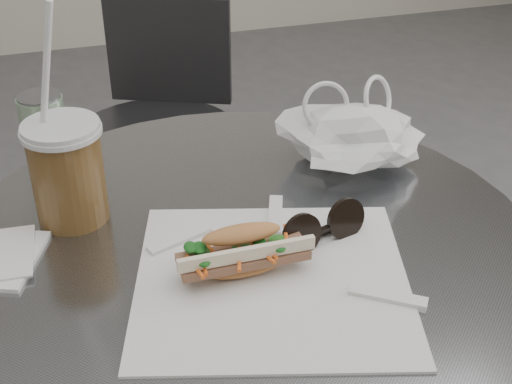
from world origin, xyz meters
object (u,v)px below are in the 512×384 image
object	(u,v)px
banh_mi	(243,252)
iced_coffee	(67,170)
sunglasses	(323,229)
drink_can	(45,135)
chair_far	(164,175)

from	to	relation	value
banh_mi	iced_coffee	xyz separation A→B (m)	(-0.18, 0.18, 0.04)
sunglasses	iced_coffee	bearing A→B (deg)	138.83
iced_coffee	drink_can	bearing A→B (deg)	99.66
iced_coffee	sunglasses	size ratio (longest dim) A/B	2.42
banh_mi	drink_can	xyz separation A→B (m)	(-0.20, 0.31, 0.03)
chair_far	banh_mi	bearing A→B (deg)	109.64
banh_mi	sunglasses	xyz separation A→B (m)	(0.11, 0.03, -0.01)
sunglasses	drink_can	world-z (taller)	drink_can
chair_far	banh_mi	world-z (taller)	banh_mi
chair_far	banh_mi	size ratio (longest dim) A/B	4.02
sunglasses	drink_can	bearing A→B (deg)	124.14
chair_far	drink_can	distance (m)	0.81
iced_coffee	sunglasses	xyz separation A→B (m)	(0.29, -0.15, -0.05)
sunglasses	drink_can	distance (m)	0.42
iced_coffee	drink_can	world-z (taller)	iced_coffee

